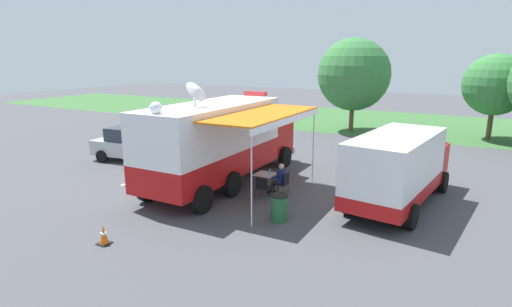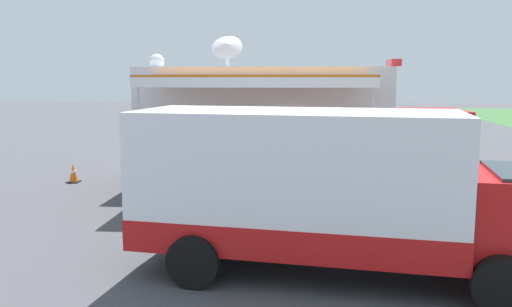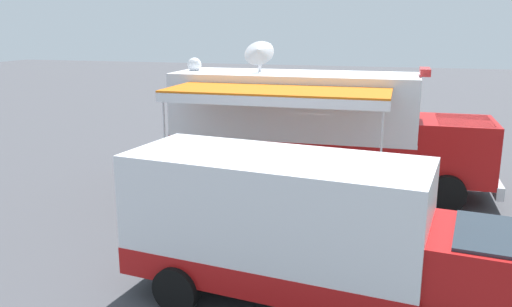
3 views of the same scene
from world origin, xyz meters
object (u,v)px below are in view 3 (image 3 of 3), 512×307
(folding_chair_at_table, at_px, (294,201))
(support_truck, at_px, (304,233))
(folding_table, at_px, (300,186))
(seated_responder, at_px, (296,193))
(car_behind_truck, at_px, (364,125))
(folding_chair_beside_table, at_px, (266,192))
(water_bottle, at_px, (301,182))
(trash_bin, at_px, (189,207))
(traffic_cone, at_px, (121,165))
(command_truck, at_px, (318,126))

(folding_chair_at_table, bearing_deg, support_truck, 13.74)
(folding_table, xyz_separation_m, seated_responder, (0.61, 0.01, -0.02))
(car_behind_truck, bearing_deg, folding_table, -7.12)
(folding_chair_beside_table, xyz_separation_m, seated_responder, (0.27, 0.86, 0.14))
(water_bottle, distance_m, trash_bin, 3.03)
(trash_bin, bearing_deg, water_bottle, 123.06)
(support_truck, bearing_deg, car_behind_truck, 179.94)
(folding_table, relative_size, seated_responder, 0.65)
(seated_responder, xyz_separation_m, trash_bin, (1.21, -2.49, -0.20))
(folding_table, relative_size, folding_chair_beside_table, 0.93)
(car_behind_truck, bearing_deg, water_bottle, -6.67)
(car_behind_truck, bearing_deg, traffic_cone, -49.60)
(seated_responder, bearing_deg, traffic_cone, -111.20)
(trash_bin, bearing_deg, traffic_cone, -132.77)
(folding_table, distance_m, car_behind_truck, 8.43)
(folding_chair_beside_table, height_order, support_truck, support_truck)
(water_bottle, bearing_deg, folding_chair_beside_table, -79.44)
(folding_table, relative_size, trash_bin, 0.89)
(command_truck, relative_size, folding_chair_beside_table, 10.93)
(command_truck, xyz_separation_m, folding_chair_at_table, (2.90, -0.10, -1.43))
(command_truck, bearing_deg, traffic_cone, -88.47)
(folding_table, bearing_deg, command_truck, 176.98)
(folding_table, relative_size, car_behind_truck, 0.18)
(folding_chair_at_table, xyz_separation_m, support_truck, (4.17, 1.02, 0.87))
(folding_table, relative_size, folding_chair_at_table, 0.93)
(folding_table, height_order, car_behind_truck, car_behind_truck)
(trash_bin, distance_m, traffic_cone, 5.51)
(folding_table, distance_m, traffic_cone, 6.81)
(seated_responder, distance_m, support_truck, 4.54)
(folding_chair_at_table, distance_m, trash_bin, 2.69)
(folding_chair_at_table, xyz_separation_m, seated_responder, (-0.19, -0.00, 0.14))
(folding_chair_at_table, relative_size, trash_bin, 0.96)
(water_bottle, relative_size, support_truck, 0.03)
(command_truck, distance_m, traffic_cone, 6.84)
(folding_chair_beside_table, height_order, car_behind_truck, car_behind_truck)
(water_bottle, bearing_deg, traffic_cone, -107.72)
(folding_table, height_order, seated_responder, seated_responder)
(command_truck, distance_m, car_behind_truck, 6.42)
(folding_chair_at_table, distance_m, folding_chair_beside_table, 0.97)
(support_truck, bearing_deg, water_bottle, -168.40)
(traffic_cone, height_order, car_behind_truck, car_behind_truck)
(folding_chair_beside_table, relative_size, car_behind_truck, 0.20)
(folding_chair_at_table, xyz_separation_m, car_behind_truck, (-9.16, 1.03, 0.37))
(folding_chair_beside_table, distance_m, trash_bin, 2.20)
(folding_chair_beside_table, bearing_deg, folding_chair_at_table, 62.11)
(folding_chair_beside_table, distance_m, car_behind_truck, 8.91)
(traffic_cone, relative_size, support_truck, 0.08)
(car_behind_truck, bearing_deg, command_truck, -8.48)
(water_bottle, bearing_deg, seated_responder, -4.87)
(command_truck, relative_size, folding_chair_at_table, 10.93)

